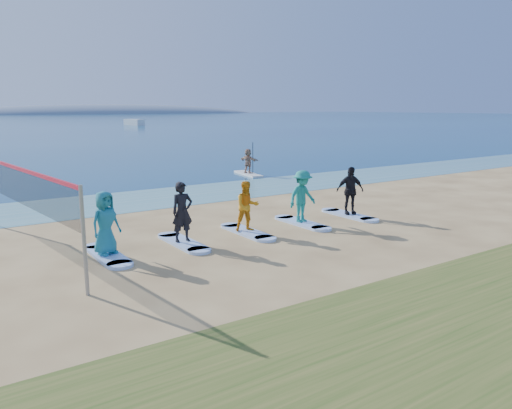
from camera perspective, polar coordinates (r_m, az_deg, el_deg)
ground at (r=14.71m, az=5.48°, el=-5.31°), size 600.00×600.00×0.00m
shallow_water at (r=23.53m, az=-11.07°, el=0.77°), size 600.00×600.00×0.00m
island_ridge at (r=327.80m, az=-16.04°, el=9.96°), size 220.00×56.00×18.00m
volleyball_net at (r=15.69m, az=-25.24°, el=1.83°), size 1.03×9.04×2.50m
paddleboard at (r=30.93m, az=-0.90°, el=3.51°), size 1.21×3.08×0.12m
paddleboarder at (r=30.84m, az=-0.91°, el=5.00°), size 0.80×1.46×1.50m
boat_offshore_b at (r=119.01m, az=-13.75°, el=8.80°), size 2.94×6.29×1.37m
surfboard_0 at (r=14.69m, az=-16.63°, el=-5.58°), size 0.70×2.20×0.09m
student_0 at (r=14.46m, az=-16.84°, el=-2.01°), size 1.01×0.83×1.79m
surfboard_1 at (r=15.52m, az=-8.32°, el=-4.34°), size 0.70×2.20×0.09m
student_1 at (r=15.29m, az=-8.42°, el=-0.84°), size 0.68×0.45×1.84m
surfboard_2 at (r=16.64m, az=-1.02°, el=-3.16°), size 0.70×2.20×0.09m
student_2 at (r=16.45m, az=-1.03°, el=-0.20°), size 0.95×0.83×1.66m
surfboard_3 at (r=18.00m, az=5.26°, el=-2.11°), size 0.70×2.20×0.09m
student_3 at (r=17.81m, az=5.31°, el=0.94°), size 1.27×0.81×1.86m
surfboard_4 at (r=19.56m, az=10.59°, el=-1.19°), size 0.70×2.20×0.09m
student_4 at (r=19.38m, az=10.69°, el=1.58°), size 1.16×0.84×1.83m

